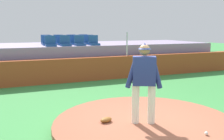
# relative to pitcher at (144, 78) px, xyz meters

# --- Properties ---
(ground_plane) EXTENTS (60.00, 60.00, 0.00)m
(ground_plane) POSITION_rel_pitcher_xyz_m (0.12, 0.09, -1.26)
(ground_plane) COLOR #3A8C42
(pitchers_mound) EXTENTS (4.35, 4.35, 0.19)m
(pitchers_mound) POSITION_rel_pitcher_xyz_m (0.12, 0.09, -1.16)
(pitchers_mound) COLOR #9E5B41
(pitchers_mound) RESTS_ON ground_plane
(pitcher) EXTENTS (0.80, 0.46, 1.84)m
(pitcher) POSITION_rel_pitcher_xyz_m (0.00, 0.00, 0.00)
(pitcher) COLOR white
(pitcher) RESTS_ON pitchers_mound
(baseball) EXTENTS (0.07, 0.07, 0.07)m
(baseball) POSITION_rel_pitcher_xyz_m (0.86, -1.09, -1.03)
(baseball) COLOR white
(baseball) RESTS_ON pitchers_mound
(fielding_glove) EXTENTS (0.35, 0.28, 0.11)m
(fielding_glove) POSITION_rel_pitcher_xyz_m (-0.77, 0.37, -1.01)
(fielding_glove) COLOR brown
(fielding_glove) RESTS_ON pitchers_mound
(brick_barrier) EXTENTS (17.31, 0.40, 1.06)m
(brick_barrier) POSITION_rel_pitcher_xyz_m (0.12, 6.07, -0.73)
(brick_barrier) COLOR #9E4422
(brick_barrier) RESTS_ON ground_plane
(fence_post_right) EXTENTS (0.06, 0.06, 1.13)m
(fence_post_right) POSITION_rel_pitcher_xyz_m (2.49, 6.07, 0.36)
(fence_post_right) COLOR silver
(fence_post_right) RESTS_ON brick_barrier
(bleacher_platform) EXTENTS (16.08, 4.38, 1.53)m
(bleacher_platform) POSITION_rel_pitcher_xyz_m (0.12, 8.78, -0.49)
(bleacher_platform) COLOR gray
(bleacher_platform) RESTS_ON ground_plane
(stadium_chair_0) EXTENTS (0.48, 0.44, 0.50)m
(stadium_chair_0) POSITION_rel_pitcher_xyz_m (-0.94, 7.11, 0.43)
(stadium_chair_0) COLOR #204B8C
(stadium_chair_0) RESTS_ON bleacher_platform
(stadium_chair_1) EXTENTS (0.48, 0.44, 0.50)m
(stadium_chair_1) POSITION_rel_pitcher_xyz_m (-0.25, 7.11, 0.43)
(stadium_chair_1) COLOR #204B8C
(stadium_chair_1) RESTS_ON bleacher_platform
(stadium_chair_2) EXTENTS (0.48, 0.44, 0.50)m
(stadium_chair_2) POSITION_rel_pitcher_xyz_m (0.45, 7.14, 0.43)
(stadium_chair_2) COLOR #204B8C
(stadium_chair_2) RESTS_ON bleacher_platform
(stadium_chair_3) EXTENTS (0.48, 0.44, 0.50)m
(stadium_chair_3) POSITION_rel_pitcher_xyz_m (1.18, 7.13, 0.43)
(stadium_chair_3) COLOR #204B8C
(stadium_chair_3) RESTS_ON bleacher_platform
(stadium_chair_4) EXTENTS (0.48, 0.44, 0.50)m
(stadium_chair_4) POSITION_rel_pitcher_xyz_m (-0.95, 8.00, 0.43)
(stadium_chair_4) COLOR #204B8C
(stadium_chair_4) RESTS_ON bleacher_platform
(stadium_chair_5) EXTENTS (0.48, 0.44, 0.50)m
(stadium_chair_5) POSITION_rel_pitcher_xyz_m (-0.24, 8.02, 0.43)
(stadium_chair_5) COLOR #204B8C
(stadium_chair_5) RESTS_ON bleacher_platform
(stadium_chair_6) EXTENTS (0.48, 0.44, 0.50)m
(stadium_chair_6) POSITION_rel_pitcher_xyz_m (0.46, 8.01, 0.43)
(stadium_chair_6) COLOR #204B8C
(stadium_chair_6) RESTS_ON bleacher_platform
(stadium_chair_7) EXTENTS (0.48, 0.44, 0.50)m
(stadium_chair_7) POSITION_rel_pitcher_xyz_m (1.20, 8.00, 0.43)
(stadium_chair_7) COLOR #204B8C
(stadium_chair_7) RESTS_ON bleacher_platform
(stadium_chair_8) EXTENTS (0.48, 0.44, 0.50)m
(stadium_chair_8) POSITION_rel_pitcher_xyz_m (-0.90, 8.92, 0.43)
(stadium_chair_8) COLOR #204B8C
(stadium_chair_8) RESTS_ON bleacher_platform
(stadium_chair_9) EXTENTS (0.48, 0.44, 0.50)m
(stadium_chair_9) POSITION_rel_pitcher_xyz_m (-0.24, 8.89, 0.43)
(stadium_chair_9) COLOR #204B8C
(stadium_chair_9) RESTS_ON bleacher_platform
(stadium_chair_10) EXTENTS (0.48, 0.44, 0.50)m
(stadium_chair_10) POSITION_rel_pitcher_xyz_m (0.46, 8.90, 0.43)
(stadium_chair_10) COLOR #204B8C
(stadium_chair_10) RESTS_ON bleacher_platform
(stadium_chair_11) EXTENTS (0.48, 0.44, 0.50)m
(stadium_chair_11) POSITION_rel_pitcher_xyz_m (1.17, 8.93, 0.43)
(stadium_chair_11) COLOR #204B8C
(stadium_chair_11) RESTS_ON bleacher_platform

